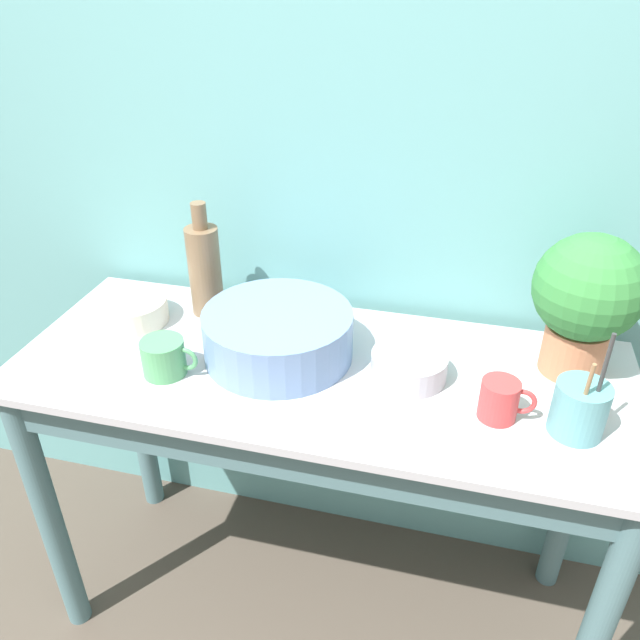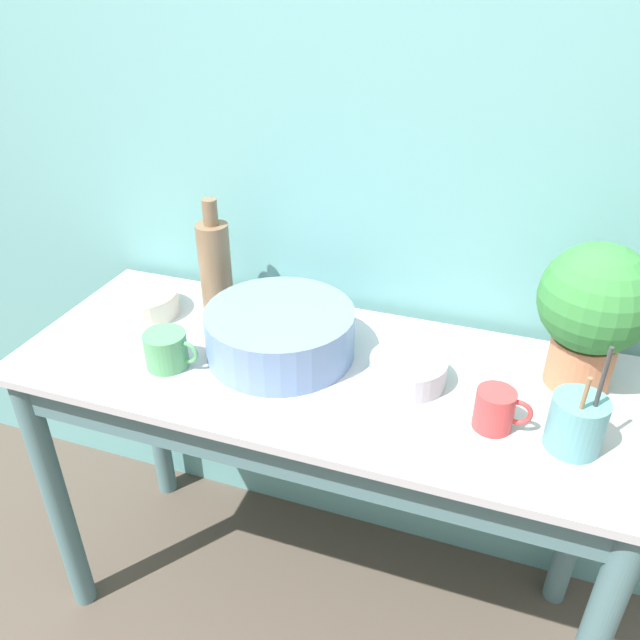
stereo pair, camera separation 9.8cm
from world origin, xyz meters
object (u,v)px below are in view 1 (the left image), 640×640
(bottle_tall, at_px, (205,268))
(bowl_small_steel, at_px, (409,366))
(potted_plant, at_px, (587,297))
(mug_green, at_px, (164,357))
(utensil_cup, at_px, (580,409))
(bowl_small_cream, at_px, (132,310))
(mug_red, at_px, (500,400))
(bowl_wash_large, at_px, (278,334))

(bottle_tall, bearing_deg, bowl_small_steel, -16.76)
(potted_plant, relative_size, bowl_small_steel, 1.94)
(mug_green, distance_m, utensil_cup, 0.85)
(bottle_tall, height_order, utensil_cup, bottle_tall)
(bottle_tall, distance_m, utensil_cup, 0.90)
(mug_green, relative_size, bowl_small_cream, 0.72)
(mug_red, xyz_separation_m, bowl_small_steel, (-0.19, 0.09, -0.01))
(potted_plant, height_order, utensil_cup, potted_plant)
(bottle_tall, xyz_separation_m, bowl_small_steel, (0.53, -0.16, -0.09))
(bowl_small_cream, relative_size, utensil_cup, 0.76)
(bottle_tall, bearing_deg, mug_red, -19.12)
(mug_green, relative_size, bowl_small_steel, 0.78)
(bowl_wash_large, xyz_separation_m, bottle_tall, (-0.23, 0.15, 0.07))
(bottle_tall, distance_m, bowl_small_cream, 0.21)
(mug_green, bearing_deg, utensil_cup, 1.12)
(potted_plant, height_order, mug_green, potted_plant)
(potted_plant, relative_size, bottle_tall, 1.10)
(potted_plant, bearing_deg, utensil_cup, -92.12)
(potted_plant, xyz_separation_m, bowl_small_cream, (-1.03, -0.05, -0.15))
(bowl_wash_large, relative_size, utensil_cup, 1.46)
(potted_plant, bearing_deg, mug_green, -165.05)
(mug_red, bearing_deg, bottle_tall, 160.88)
(bowl_small_cream, height_order, utensil_cup, utensil_cup)
(bowl_wash_large, relative_size, bowl_small_steel, 2.05)
(bowl_small_cream, bearing_deg, mug_red, -10.12)
(potted_plant, distance_m, utensil_cup, 0.25)
(potted_plant, height_order, bowl_small_cream, potted_plant)
(bottle_tall, bearing_deg, mug_green, -86.53)
(mug_green, xyz_separation_m, bowl_small_cream, (-0.18, 0.18, -0.01))
(potted_plant, distance_m, mug_red, 0.29)
(utensil_cup, bearing_deg, bowl_small_cream, 170.80)
(bowl_wash_large, bearing_deg, bottle_tall, 147.63)
(mug_red, xyz_separation_m, bowl_small_cream, (-0.88, 0.16, -0.01))
(bowl_small_steel, xyz_separation_m, utensil_cup, (0.33, -0.10, 0.03))
(potted_plant, distance_m, bowl_small_cream, 1.05)
(bowl_small_steel, bearing_deg, potted_plant, 18.44)
(bowl_wash_large, bearing_deg, utensil_cup, -9.90)
(bowl_small_steel, height_order, utensil_cup, utensil_cup)
(mug_green, bearing_deg, mug_red, 2.04)
(bowl_small_cream, bearing_deg, bottle_tall, 29.46)
(mug_red, bearing_deg, bowl_wash_large, 168.24)
(bottle_tall, bearing_deg, potted_plant, -3.06)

